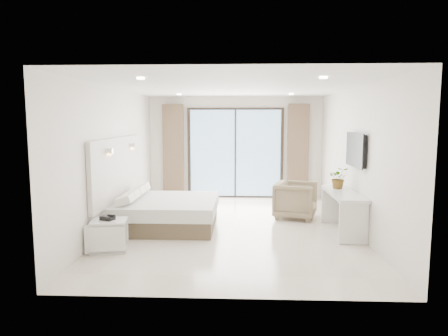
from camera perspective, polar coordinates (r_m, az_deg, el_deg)
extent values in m
plane|color=beige|center=(7.86, 1.30, -8.53)|extent=(6.20, 6.20, 0.00)
cube|color=silver|center=(10.70, 1.63, 2.93)|extent=(4.60, 0.02, 2.70)
cube|color=silver|center=(4.54, 0.59, -2.53)|extent=(4.60, 0.02, 2.70)
cube|color=silver|center=(7.99, -15.40, 1.33)|extent=(0.02, 6.20, 2.70)
cube|color=silver|center=(7.91, 18.22, 1.17)|extent=(0.02, 6.20, 2.70)
cube|color=white|center=(7.60, 1.35, 11.49)|extent=(4.60, 6.20, 0.02)
cube|color=beige|center=(8.05, -14.90, -0.05)|extent=(0.08, 3.00, 1.20)
cube|color=black|center=(7.64, 18.42, 2.48)|extent=(0.06, 1.00, 0.58)
cube|color=black|center=(7.63, 18.14, 2.48)|extent=(0.02, 1.04, 0.62)
cube|color=black|center=(10.68, 1.63, 2.12)|extent=(2.56, 0.04, 2.42)
cube|color=#94C3ED|center=(10.65, 1.63, 2.11)|extent=(2.40, 0.01, 2.30)
cube|color=brown|center=(10.72, -7.24, 2.35)|extent=(0.55, 0.14, 2.50)
cube|color=brown|center=(10.68, 10.52, 2.27)|extent=(0.55, 0.14, 2.50)
cylinder|color=white|center=(5.98, -11.83, 12.39)|extent=(0.12, 0.12, 0.02)
cylinder|color=white|center=(5.92, 14.01, 12.39)|extent=(0.12, 0.12, 0.02)
cylinder|color=white|center=(9.50, -6.44, 10.41)|extent=(0.12, 0.12, 0.02)
cylinder|color=white|center=(9.47, 9.58, 10.37)|extent=(0.12, 0.12, 0.02)
cube|color=brown|center=(8.00, -8.21, -7.21)|extent=(1.88, 1.79, 0.30)
cube|color=silver|center=(7.94, -8.24, -5.30)|extent=(1.96, 1.86, 0.24)
cube|color=silver|center=(7.47, -13.96, -4.71)|extent=(0.28, 0.38, 0.14)
cube|color=silver|center=(7.85, -13.13, -4.13)|extent=(0.28, 0.38, 0.14)
cube|color=silver|center=(8.24, -12.37, -3.58)|extent=(0.28, 0.38, 0.14)
cube|color=silver|center=(8.63, -11.69, -3.10)|extent=(0.28, 0.38, 0.14)
cube|color=silver|center=(6.68, -16.14, -7.37)|extent=(0.62, 0.54, 0.05)
cube|color=silver|center=(6.80, -16.01, -11.04)|extent=(0.62, 0.54, 0.05)
cube|color=silver|center=(6.55, -16.63, -9.73)|extent=(0.55, 0.14, 0.45)
cube|color=silver|center=(6.92, -15.55, -8.81)|extent=(0.55, 0.14, 0.45)
cube|color=black|center=(6.67, -16.30, -6.86)|extent=(0.24, 0.22, 0.07)
cube|color=silver|center=(7.69, 16.69, -3.52)|extent=(0.50, 1.59, 0.06)
cube|color=silver|center=(7.10, 18.00, -7.62)|extent=(0.48, 0.06, 0.71)
cube|color=silver|center=(8.44, 15.40, -5.22)|extent=(0.48, 0.06, 0.71)
imported|color=#33662D|center=(8.02, 16.07, -1.68)|extent=(0.43, 0.46, 0.32)
imported|color=#7C6E51|center=(8.67, 10.22, -4.28)|extent=(0.98, 1.02, 0.85)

